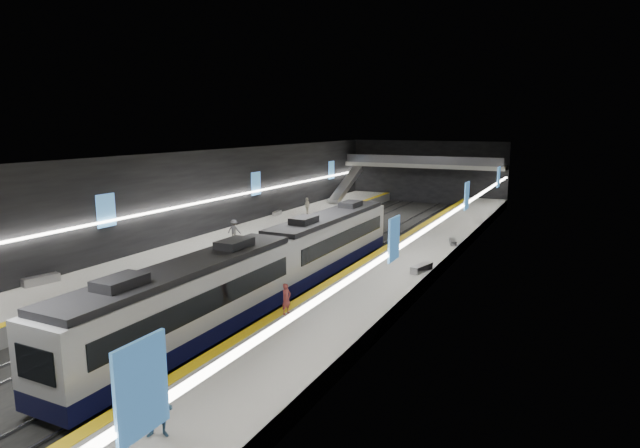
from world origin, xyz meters
The scene contains 26 objects.
ground centered at (0.00, 0.00, 0.00)m, with size 70.00×70.00×0.00m, color black.
ceiling centered at (0.00, 0.00, 8.00)m, with size 20.00×70.00×0.04m, color beige.
wall_left centered at (-10.00, 0.00, 4.00)m, with size 0.04×70.00×8.00m, color black.
wall_right centered at (10.00, 0.00, 4.00)m, with size 0.04×70.00×8.00m, color black.
wall_back centered at (0.00, 35.00, 4.00)m, with size 20.00×0.04×8.00m, color black.
platform_left centered at (-7.50, 0.00, 0.50)m, with size 5.00×70.00×1.00m, color slate.
tile_surface_left centered at (-7.50, 0.00, 1.01)m, with size 5.00×70.00×0.02m, color #989893.
tactile_strip_left centered at (-5.30, 0.00, 1.02)m, with size 0.60×70.00×0.02m, color yellow.
platform_right centered at (7.50, 0.00, 0.50)m, with size 5.00×70.00×1.00m, color slate.
tile_surface_right centered at (7.50, 0.00, 1.01)m, with size 5.00×70.00×0.02m, color #989893.
tactile_strip_right centered at (5.30, 0.00, 1.02)m, with size 0.60×70.00×0.02m, color yellow.
rails centered at (0.00, 0.00, 0.06)m, with size 6.52×70.00×0.12m.
train centered at (2.50, -7.35, 2.20)m, with size 2.69×30.04×3.60m.
ad_posters centered at (0.00, 1.00, 4.50)m, with size 19.94×53.50×2.20m.
cove_light_left centered at (-9.80, 0.00, 3.80)m, with size 0.25×68.60×0.12m, color white.
cove_light_right centered at (9.80, 0.00, 3.80)m, with size 0.25×68.60×0.12m, color white.
mezzanine_bridge centered at (0.00, 32.93, 5.04)m, with size 20.00×3.00×1.50m.
escalator centered at (-7.50, 26.00, 2.90)m, with size 1.20×8.00×0.60m, color #99999E.
bench_left_near centered at (-9.50, -13.40, 1.25)m, with size 0.56×2.02×0.49m, color #99999E.
bench_left_far centered at (-9.50, 13.12, 1.19)m, with size 0.44×1.59×0.39m, color #99999E.
bench_right_near centered at (9.50, -1.12, 1.23)m, with size 0.53×1.91×0.47m, color #99999E.
bench_right_far centered at (9.50, 7.55, 1.20)m, with size 0.45×1.61×0.39m, color #99999E.
passenger_right_a centered at (5.69, -11.42, 1.76)m, with size 0.55×0.36×1.52m, color #AF4441.
passenger_right_b centered at (7.53, -22.09, 1.84)m, with size 0.81×0.63×1.67m, color teal.
passenger_left_a centered at (-6.79, 14.54, 1.89)m, with size 1.04×0.43×1.78m, color silver.
passenger_left_b centered at (-6.29, 1.17, 1.84)m, with size 1.09×0.62×1.68m, color #404048.
Camera 1 is at (18.12, -32.87, 10.12)m, focal length 30.00 mm.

